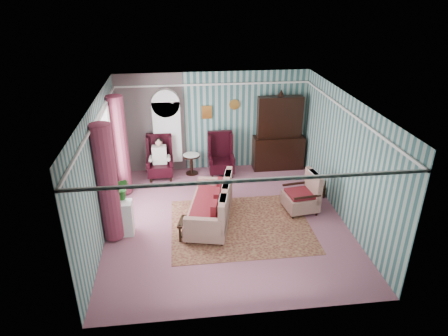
{
  "coord_description": "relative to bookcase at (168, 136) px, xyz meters",
  "views": [
    {
      "loc": [
        -1.0,
        -8.03,
        5.17
      ],
      "look_at": [
        0.02,
        0.6,
        1.08
      ],
      "focal_mm": 32.0,
      "sensor_mm": 36.0,
      "label": 1
    }
  ],
  "objects": [
    {
      "name": "plant_stand",
      "position": [
        -1.05,
        -3.14,
        -0.72
      ],
      "size": [
        0.55,
        0.35,
        0.8
      ],
      "primitive_type": "cube",
      "color": "silver",
      "rests_on": "floor"
    },
    {
      "name": "floor",
      "position": [
        1.35,
        -2.84,
        -1.12
      ],
      "size": [
        6.0,
        6.0,
        0.0
      ],
      "primitive_type": "plane",
      "color": "#9A596A",
      "rests_on": "ground"
    },
    {
      "name": "potted_plant_a",
      "position": [
        -1.12,
        -3.26,
        -0.11
      ],
      "size": [
        0.44,
        0.4,
        0.42
      ],
      "primitive_type": "imported",
      "rotation": [
        0.0,
        0.0,
        0.2
      ],
      "color": "#2B5B1C",
      "rests_on": "plant_stand"
    },
    {
      "name": "bookcase",
      "position": [
        0.0,
        0.0,
        0.0
      ],
      "size": [
        0.8,
        0.28,
        2.24
      ],
      "primitive_type": "cube",
      "color": "white",
      "rests_on": "floor"
    },
    {
      "name": "room_shell",
      "position": [
        0.73,
        -2.66,
        0.89
      ],
      "size": [
        5.53,
        6.02,
        2.91
      ],
      "color": "#335D5D",
      "rests_on": "ground"
    },
    {
      "name": "rug",
      "position": [
        1.65,
        -3.14,
        -1.11
      ],
      "size": [
        3.2,
        2.6,
        0.01
      ],
      "primitive_type": "cube",
      "color": "#471B17",
      "rests_on": "floor"
    },
    {
      "name": "potted_plant_b",
      "position": [
        -0.96,
        -3.0,
        -0.06
      ],
      "size": [
        0.33,
        0.28,
        0.52
      ],
      "primitive_type": "imported",
      "rotation": [
        0.0,
        0.0,
        -0.2
      ],
      "color": "#174C1B",
      "rests_on": "plant_stand"
    },
    {
      "name": "coffee_table",
      "position": [
        0.64,
        -3.52,
        -0.91
      ],
      "size": [
        0.92,
        0.66,
        0.43
      ],
      "primitive_type": "cube",
      "rotation": [
        0.0,
        0.0,
        -0.24
      ],
      "color": "black",
      "rests_on": "floor"
    },
    {
      "name": "round_side_table",
      "position": [
        0.65,
        -0.24,
        -0.82
      ],
      "size": [
        0.5,
        0.5,
        0.6
      ],
      "primitive_type": "cylinder",
      "color": "black",
      "rests_on": "floor"
    },
    {
      "name": "seated_woman",
      "position": [
        -0.25,
        -0.39,
        -0.53
      ],
      "size": [
        0.44,
        0.4,
        1.18
      ],
      "primitive_type": null,
      "color": "white",
      "rests_on": "floor"
    },
    {
      "name": "potted_plant_c",
      "position": [
        -1.09,
        -3.02,
        -0.12
      ],
      "size": [
        0.28,
        0.28,
        0.39
      ],
      "primitive_type": "imported",
      "rotation": [
        0.0,
        0.0,
        0.38
      ],
      "color": "#2A591B",
      "rests_on": "plant_stand"
    },
    {
      "name": "nest_table",
      "position": [
        3.82,
        -1.94,
        -0.85
      ],
      "size": [
        0.45,
        0.38,
        0.54
      ],
      "primitive_type": "cube",
      "color": "black",
      "rests_on": "floor"
    },
    {
      "name": "wingback_left",
      "position": [
        -0.25,
        -0.39,
        -0.5
      ],
      "size": [
        0.76,
        0.8,
        1.25
      ],
      "primitive_type": "cube",
      "color": "black",
      "rests_on": "floor"
    },
    {
      "name": "floral_armchair",
      "position": [
        3.21,
        -2.64,
        -0.65
      ],
      "size": [
        0.93,
        0.93,
        0.94
      ],
      "primitive_type": "cube",
      "rotation": [
        0.0,
        0.0,
        1.71
      ],
      "color": "beige",
      "rests_on": "floor"
    },
    {
      "name": "sofa",
      "position": [
        0.95,
        -2.89,
        -0.66
      ],
      "size": [
        1.46,
        2.21,
        0.93
      ],
      "primitive_type": "cube",
      "rotation": [
        0.0,
        0.0,
        1.35
      ],
      "color": "#C4B698",
      "rests_on": "floor"
    },
    {
      "name": "wingback_right",
      "position": [
        1.5,
        -0.39,
        -0.5
      ],
      "size": [
        0.76,
        0.8,
        1.25
      ],
      "primitive_type": "cube",
      "color": "black",
      "rests_on": "floor"
    },
    {
      "name": "dresser_hutch",
      "position": [
        3.25,
        -0.12,
        0.06
      ],
      "size": [
        1.5,
        0.56,
        2.36
      ],
      "primitive_type": "cube",
      "color": "black",
      "rests_on": "floor"
    }
  ]
}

